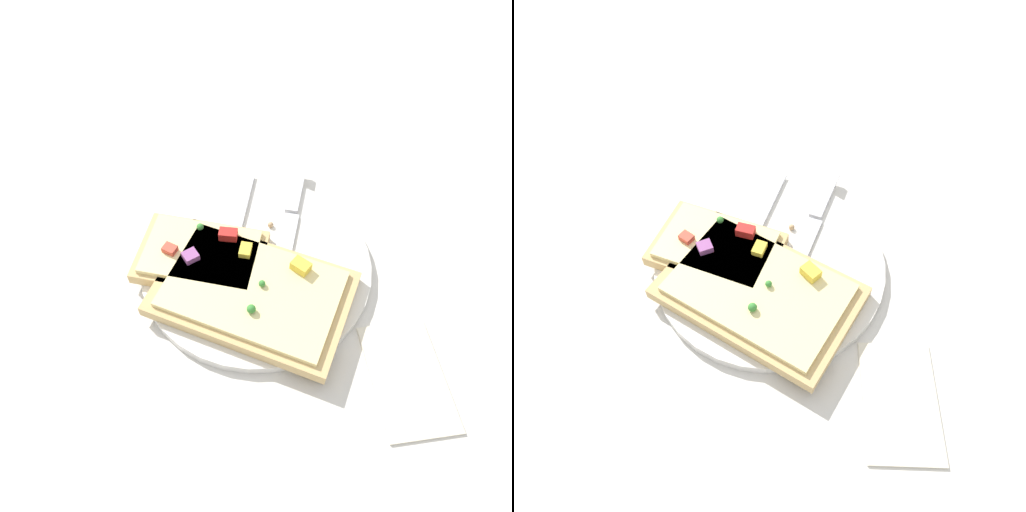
% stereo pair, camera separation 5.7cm
% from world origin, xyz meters
% --- Properties ---
extents(ground_plane, '(4.00, 4.00, 0.00)m').
position_xyz_m(ground_plane, '(0.00, 0.00, 0.00)').
color(ground_plane, beige).
extents(plate, '(0.27, 0.27, 0.01)m').
position_xyz_m(plate, '(0.00, 0.00, 0.01)').
color(plate, silver).
rests_on(plate, ground).
extents(fork, '(0.20, 0.08, 0.01)m').
position_xyz_m(fork, '(-0.04, -0.02, 0.01)').
color(fork, silver).
rests_on(fork, plate).
extents(knife, '(0.21, 0.09, 0.01)m').
position_xyz_m(knife, '(-0.06, 0.05, 0.01)').
color(knife, silver).
rests_on(knife, plate).
extents(pizza_slice_main, '(0.22, 0.25, 0.03)m').
position_xyz_m(pizza_slice_main, '(0.05, -0.01, 0.02)').
color(pizza_slice_main, tan).
rests_on(pizza_slice_main, plate).
extents(pizza_slice_corner, '(0.14, 0.17, 0.03)m').
position_xyz_m(pizza_slice_corner, '(-0.01, -0.06, 0.02)').
color(pizza_slice_corner, tan).
rests_on(pizza_slice_corner, plate).
extents(crumb_scatter, '(0.12, 0.09, 0.01)m').
position_xyz_m(crumb_scatter, '(0.01, 0.01, 0.02)').
color(crumb_scatter, tan).
rests_on(crumb_scatter, plate).
extents(napkin, '(0.12, 0.07, 0.01)m').
position_xyz_m(napkin, '(0.16, 0.13, 0.00)').
color(napkin, beige).
rests_on(napkin, ground).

